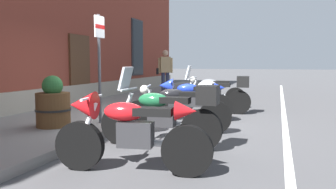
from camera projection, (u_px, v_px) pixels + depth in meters
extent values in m
plane|color=#424244|center=(140.00, 123.00, 7.70)|extent=(140.00, 140.00, 0.00)
cube|color=slate|center=(81.00, 117.00, 8.19)|extent=(29.39, 3.14, 0.15)
cube|color=silver|center=(286.00, 132.00, 6.70)|extent=(29.39, 0.12, 0.01)
cube|color=gray|center=(30.00, 103.00, 8.65)|extent=(23.39, 0.10, 0.70)
cube|color=#472B19|center=(80.00, 71.00, 10.78)|extent=(1.10, 0.08, 2.30)
cube|color=#2D2D33|center=(137.00, 47.00, 15.11)|extent=(1.22, 0.06, 2.52)
cube|color=black|center=(138.00, 47.00, 15.10)|extent=(1.10, 0.03, 2.40)
cylinder|color=black|center=(80.00, 146.00, 4.34)|extent=(0.21, 0.65, 0.64)
cylinder|color=black|center=(187.00, 151.00, 4.07)|extent=(0.21, 0.65, 0.64)
cylinder|color=silver|center=(87.00, 126.00, 4.29)|extent=(0.11, 0.32, 0.64)
cube|color=#28282B|center=(136.00, 134.00, 4.18)|extent=(0.28, 0.47, 0.32)
ellipsoid|color=red|center=(124.00, 112.00, 4.18)|extent=(0.33, 0.55, 0.24)
cube|color=black|center=(153.00, 112.00, 4.11)|extent=(0.28, 0.51, 0.10)
cylinder|color=silver|center=(92.00, 98.00, 4.24)|extent=(0.62, 0.12, 0.04)
cylinder|color=silver|center=(161.00, 143.00, 4.25)|extent=(0.15, 0.46, 0.09)
cone|color=red|center=(82.00, 105.00, 4.28)|extent=(0.40, 0.39, 0.36)
cone|color=red|center=(186.00, 111.00, 4.03)|extent=(0.27, 0.29, 0.24)
cylinder|color=black|center=(120.00, 125.00, 5.72)|extent=(0.13, 0.67, 0.67)
cylinder|color=black|center=(201.00, 130.00, 5.29)|extent=(0.13, 0.67, 0.67)
cylinder|color=silver|center=(125.00, 111.00, 5.67)|extent=(0.07, 0.31, 0.63)
cube|color=#28282B|center=(162.00, 117.00, 5.47)|extent=(0.23, 0.44, 0.32)
ellipsoid|color=#195633|center=(153.00, 100.00, 5.49)|extent=(0.27, 0.52, 0.24)
cube|color=black|center=(175.00, 100.00, 5.38)|extent=(0.23, 0.48, 0.10)
cylinder|color=silver|center=(129.00, 89.00, 5.61)|extent=(0.62, 0.04, 0.04)
cylinder|color=silver|center=(181.00, 124.00, 5.51)|extent=(0.10, 0.45, 0.09)
cube|color=#B2BCC6|center=(126.00, 78.00, 5.61)|extent=(0.36, 0.15, 0.40)
cube|color=black|center=(208.00, 95.00, 5.21)|extent=(0.36, 0.32, 0.30)
cylinder|color=black|center=(140.00, 116.00, 6.69)|extent=(0.28, 0.67, 0.66)
cylinder|color=black|center=(215.00, 117.00, 6.58)|extent=(0.28, 0.67, 0.66)
cylinder|color=silver|center=(144.00, 104.00, 6.66)|extent=(0.14, 0.31, 0.62)
cube|color=#28282B|center=(179.00, 108.00, 6.62)|extent=(0.32, 0.48, 0.32)
ellipsoid|color=black|center=(172.00, 95.00, 6.60)|extent=(0.38, 0.57, 0.24)
cube|color=black|center=(191.00, 94.00, 6.57)|extent=(0.33, 0.52, 0.10)
cylinder|color=silver|center=(148.00, 86.00, 6.62)|extent=(0.61, 0.19, 0.04)
cylinder|color=silver|center=(194.00, 113.00, 6.73)|extent=(0.20, 0.46, 0.09)
sphere|color=silver|center=(144.00, 90.00, 6.63)|extent=(0.18, 0.18, 0.18)
cylinder|color=black|center=(164.00, 107.00, 8.14)|extent=(0.24, 0.65, 0.64)
cylinder|color=black|center=(220.00, 108.00, 7.97)|extent=(0.24, 0.65, 0.64)
cylinder|color=silver|center=(168.00, 97.00, 8.10)|extent=(0.13, 0.32, 0.64)
cube|color=#28282B|center=(194.00, 100.00, 8.03)|extent=(0.30, 0.47, 0.32)
ellipsoid|color=#192D9E|center=(188.00, 89.00, 8.02)|extent=(0.36, 0.56, 0.24)
cube|color=black|center=(204.00, 88.00, 7.98)|extent=(0.31, 0.51, 0.10)
cylinder|color=silver|center=(171.00, 82.00, 8.06)|extent=(0.62, 0.16, 0.04)
cylinder|color=silver|center=(206.00, 105.00, 8.13)|extent=(0.18, 0.46, 0.09)
cone|color=#192D9E|center=(166.00, 86.00, 8.08)|extent=(0.42, 0.40, 0.36)
cone|color=#192D9E|center=(219.00, 88.00, 7.93)|extent=(0.29, 0.30, 0.24)
cylinder|color=black|center=(184.00, 101.00, 9.47)|extent=(0.16, 0.66, 0.65)
cylinder|color=black|center=(239.00, 102.00, 9.08)|extent=(0.16, 0.66, 0.65)
cylinder|color=silver|center=(188.00, 92.00, 9.43)|extent=(0.09, 0.31, 0.63)
cube|color=#28282B|center=(213.00, 95.00, 9.25)|extent=(0.25, 0.45, 0.32)
ellipsoid|color=#B7BABF|center=(207.00, 85.00, 9.26)|extent=(0.29, 0.54, 0.24)
cube|color=black|center=(221.00, 85.00, 9.16)|extent=(0.25, 0.49, 0.10)
cylinder|color=silver|center=(190.00, 79.00, 9.37)|extent=(0.62, 0.07, 0.04)
cylinder|color=silver|center=(224.00, 100.00, 9.30)|extent=(0.12, 0.45, 0.09)
cube|color=#B2BCC6|center=(188.00, 72.00, 9.37)|extent=(0.37, 0.16, 0.40)
cube|color=black|center=(243.00, 82.00, 9.00)|extent=(0.38, 0.34, 0.30)
cylinder|color=black|center=(190.00, 97.00, 10.58)|extent=(0.18, 0.65, 0.64)
cylinder|color=black|center=(235.00, 98.00, 10.26)|extent=(0.18, 0.65, 0.64)
cylinder|color=silver|center=(193.00, 89.00, 10.53)|extent=(0.10, 0.32, 0.64)
cube|color=#28282B|center=(214.00, 92.00, 10.39)|extent=(0.26, 0.46, 0.32)
ellipsoid|color=slate|center=(209.00, 83.00, 10.40)|extent=(0.31, 0.54, 0.24)
cube|color=black|center=(221.00, 83.00, 10.31)|extent=(0.26, 0.50, 0.10)
cylinder|color=silver|center=(195.00, 77.00, 10.48)|extent=(0.62, 0.09, 0.04)
cylinder|color=silver|center=(224.00, 96.00, 10.46)|extent=(0.13, 0.46, 0.09)
sphere|color=silver|center=(193.00, 79.00, 10.51)|extent=(0.18, 0.18, 0.18)
cylinder|color=#2D3351|center=(168.00, 83.00, 13.17)|extent=(0.14, 0.14, 0.87)
cylinder|color=#2D3351|center=(163.00, 84.00, 13.14)|extent=(0.14, 0.14, 0.87)
cube|color=tan|center=(165.00, 65.00, 13.08)|extent=(0.37, 0.45, 0.62)
sphere|color=tan|center=(165.00, 53.00, 13.04)|extent=(0.24, 0.24, 0.24)
cylinder|color=tan|center=(172.00, 65.00, 13.13)|extent=(0.09, 0.09, 0.59)
cylinder|color=tan|center=(159.00, 65.00, 13.04)|extent=(0.09, 0.09, 0.59)
cube|color=black|center=(157.00, 71.00, 13.03)|extent=(0.14, 0.13, 0.24)
cylinder|color=#4C4C51|center=(99.00, 69.00, 6.87)|extent=(0.06, 0.06, 2.24)
cube|color=white|center=(99.00, 27.00, 6.78)|extent=(0.36, 0.03, 0.44)
cube|color=red|center=(100.00, 27.00, 6.78)|extent=(0.36, 0.01, 0.08)
cylinder|color=brown|center=(53.00, 110.00, 6.53)|extent=(0.65, 0.65, 0.67)
cylinder|color=black|center=(53.00, 110.00, 6.53)|extent=(0.68, 0.68, 0.04)
sphere|color=#28602D|center=(52.00, 86.00, 6.48)|extent=(0.40, 0.40, 0.40)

